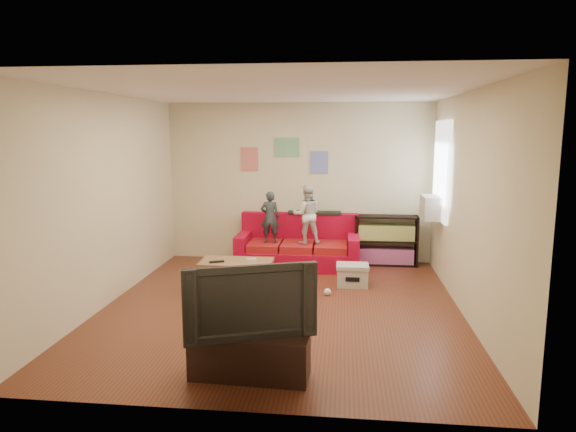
# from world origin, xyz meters

# --- Properties ---
(room_shell) EXTENTS (4.52, 5.02, 2.72)m
(room_shell) POSITION_xyz_m (0.00, 0.00, 1.35)
(room_shell) COLOR brown
(room_shell) RESTS_ON ground
(sofa) EXTENTS (1.99, 0.92, 0.88)m
(sofa) POSITION_xyz_m (0.04, 2.07, 0.29)
(sofa) COLOR #AA0524
(sofa) RESTS_ON ground
(child_a) EXTENTS (0.31, 0.21, 0.85)m
(child_a) POSITION_xyz_m (-0.41, 1.90, 0.84)
(child_a) COLOR #283235
(child_a) RESTS_ON sofa
(child_b) EXTENTS (0.52, 0.44, 0.96)m
(child_b) POSITION_xyz_m (0.19, 1.90, 0.90)
(child_b) COLOR silver
(child_b) RESTS_ON sofa
(coffee_table) EXTENTS (1.00, 0.55, 0.45)m
(coffee_table) POSITION_xyz_m (-0.69, 0.55, 0.38)
(coffee_table) COLOR brown
(coffee_table) RESTS_ON ground
(remote) EXTENTS (0.21, 0.13, 0.02)m
(remote) POSITION_xyz_m (-0.94, 0.43, 0.46)
(remote) COLOR black
(remote) RESTS_ON coffee_table
(game_controller) EXTENTS (0.14, 0.06, 0.03)m
(game_controller) POSITION_xyz_m (-0.49, 0.60, 0.46)
(game_controller) COLOR white
(game_controller) RESTS_ON coffee_table
(bookshelf) EXTENTS (1.04, 0.31, 0.83)m
(bookshelf) POSITION_xyz_m (1.49, 2.30, 0.37)
(bookshelf) COLOR black
(bookshelf) RESTS_ON ground
(window) EXTENTS (0.04, 1.08, 1.48)m
(window) POSITION_xyz_m (2.22, 1.65, 1.64)
(window) COLOR white
(window) RESTS_ON room_shell
(ac_unit) EXTENTS (0.28, 0.55, 0.35)m
(ac_unit) POSITION_xyz_m (2.10, 1.65, 1.08)
(ac_unit) COLOR #B7B2A3
(ac_unit) RESTS_ON window
(artwork_left) EXTENTS (0.30, 0.01, 0.40)m
(artwork_left) POSITION_xyz_m (-0.85, 2.48, 1.75)
(artwork_left) COLOR #D87266
(artwork_left) RESTS_ON room_shell
(artwork_center) EXTENTS (0.42, 0.01, 0.32)m
(artwork_center) POSITION_xyz_m (-0.20, 2.48, 1.95)
(artwork_center) COLOR #72B27F
(artwork_center) RESTS_ON room_shell
(artwork_right) EXTENTS (0.30, 0.01, 0.38)m
(artwork_right) POSITION_xyz_m (0.35, 2.48, 1.70)
(artwork_right) COLOR #727FCC
(artwork_right) RESTS_ON room_shell
(file_box) EXTENTS (0.46, 0.35, 0.32)m
(file_box) POSITION_xyz_m (0.92, 1.02, 0.16)
(file_box) COLOR beige
(file_box) RESTS_ON ground
(tv_stand) EXTENTS (1.09, 0.41, 0.40)m
(tv_stand) POSITION_xyz_m (-0.06, -1.91, 0.20)
(tv_stand) COLOR black
(tv_stand) RESTS_ON ground
(television) EXTENTS (1.17, 0.55, 0.68)m
(television) POSITION_xyz_m (-0.06, -1.91, 0.74)
(television) COLOR black
(television) RESTS_ON tv_stand
(tissue) EXTENTS (0.11, 0.11, 0.10)m
(tissue) POSITION_xyz_m (0.57, 0.54, 0.05)
(tissue) COLOR white
(tissue) RESTS_ON ground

